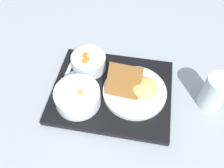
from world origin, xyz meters
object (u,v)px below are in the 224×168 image
Objects in this scene: bowl_soup at (77,96)px; knife at (61,85)px; bowl_salad at (89,62)px; plate_main at (136,89)px; glass_water at (213,93)px; spoon at (69,83)px.

knife is at bearing 140.30° from bowl_soup.
plate_main is at bearing -29.80° from bowl_salad.
bowl_soup is 1.16× the size of glass_water.
glass_water is at bearing -1.35° from plate_main.
bowl_salad is 0.41m from glass_water.
bowl_soup is 0.80× the size of knife.
glass_water reaches higher than bowl_soup.
bowl_salad is at bearing 150.20° from plate_main.
glass_water reaches higher than knife.
bowl_soup is at bearing -138.71° from spoon.
glass_water is (0.24, -0.01, 0.01)m from plate_main.
bowl_salad is 0.19m from plate_main.
plate_main is at bearing 178.65° from glass_water.
bowl_soup is 0.18m from plate_main.
knife is 1.45× the size of glass_water.
knife is at bearing -131.32° from bowl_salad.
bowl_soup is at bearing -163.98° from plate_main.
spoon is 1.27× the size of glass_water.
plate_main is at bearing 16.02° from bowl_soup.
spoon is (0.02, 0.01, -0.00)m from knife.
glass_water reaches higher than plate_main.
plate_main is (0.18, 0.05, -0.01)m from bowl_soup.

